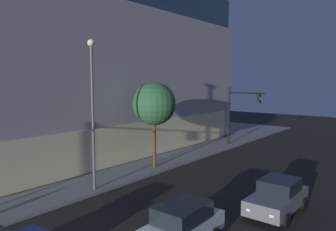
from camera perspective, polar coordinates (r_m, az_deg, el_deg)
modern_building at (r=38.36m, az=-20.99°, el=7.70°), size 32.60×29.38×16.36m
traffic_light_far_corner at (r=33.59m, az=12.71°, el=1.42°), size 0.48×4.03×6.05m
street_lamp_sidewalk at (r=19.66m, az=-13.36°, el=3.04°), size 0.44×0.44×9.08m
sidewalk_tree at (r=24.30m, az=-2.47°, el=2.08°), size 3.31×3.31×6.57m
car_white at (r=13.69m, az=1.97°, el=-19.28°), size 4.68×2.08×1.76m
car_grey at (r=17.83m, az=18.99°, el=-13.53°), size 4.29×2.16×1.72m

